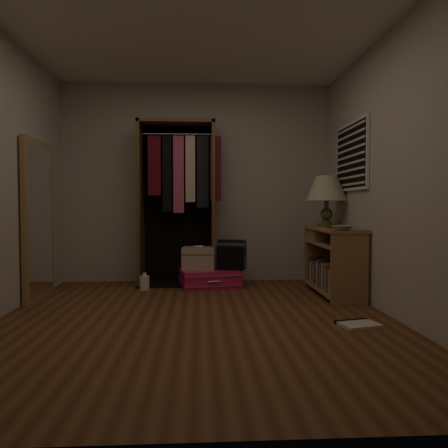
{
  "coord_description": "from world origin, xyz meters",
  "views": [
    {
      "loc": [
        0.03,
        -3.8,
        1.0
      ],
      "look_at": [
        0.3,
        0.95,
        0.8
      ],
      "focal_mm": 35.0,
      "sensor_mm": 36.0,
      "label": 1
    }
  ],
  "objects_px": {
    "floor_mirror": "(38,220)",
    "white_jug": "(145,283)",
    "pink_suitcase": "(210,278)",
    "train_case": "(199,258)",
    "black_bag": "(232,254)",
    "console_bookshelf": "(332,260)",
    "open_wardrobe": "(180,189)",
    "table_lamp": "(327,190)"
  },
  "relations": [
    {
      "from": "floor_mirror",
      "to": "white_jug",
      "type": "height_order",
      "value": "floor_mirror"
    },
    {
      "from": "pink_suitcase",
      "to": "train_case",
      "type": "height_order",
      "value": "train_case"
    },
    {
      "from": "train_case",
      "to": "black_bag",
      "type": "xyz_separation_m",
      "value": [
        0.41,
        -0.03,
        0.05
      ]
    },
    {
      "from": "console_bookshelf",
      "to": "open_wardrobe",
      "type": "relative_size",
      "value": 0.55
    },
    {
      "from": "console_bookshelf",
      "to": "floor_mirror",
      "type": "relative_size",
      "value": 0.66
    },
    {
      "from": "train_case",
      "to": "table_lamp",
      "type": "xyz_separation_m",
      "value": [
        1.52,
        -0.25,
        0.83
      ]
    },
    {
      "from": "pink_suitcase",
      "to": "black_bag",
      "type": "bearing_deg",
      "value": -14.89
    },
    {
      "from": "console_bookshelf",
      "to": "table_lamp",
      "type": "xyz_separation_m",
      "value": [
        0.01,
        0.26,
        0.8
      ]
    },
    {
      "from": "black_bag",
      "to": "train_case",
      "type": "bearing_deg",
      "value": -169.54
    },
    {
      "from": "open_wardrobe",
      "to": "floor_mirror",
      "type": "distance_m",
      "value": 1.72
    },
    {
      "from": "pink_suitcase",
      "to": "open_wardrobe",
      "type": "bearing_deg",
      "value": 135.88
    },
    {
      "from": "console_bookshelf",
      "to": "white_jug",
      "type": "bearing_deg",
      "value": 170.58
    },
    {
      "from": "floor_mirror",
      "to": "white_jug",
      "type": "distance_m",
      "value": 1.38
    },
    {
      "from": "train_case",
      "to": "black_bag",
      "type": "relative_size",
      "value": 1.12
    },
    {
      "from": "white_jug",
      "to": "black_bag",
      "type": "bearing_deg",
      "value": 6.62
    },
    {
      "from": "open_wardrobe",
      "to": "train_case",
      "type": "height_order",
      "value": "open_wardrobe"
    },
    {
      "from": "table_lamp",
      "to": "white_jug",
      "type": "distance_m",
      "value": 2.43
    },
    {
      "from": "pink_suitcase",
      "to": "white_jug",
      "type": "distance_m",
      "value": 0.79
    },
    {
      "from": "train_case",
      "to": "white_jug",
      "type": "bearing_deg",
      "value": -161.48
    },
    {
      "from": "console_bookshelf",
      "to": "table_lamp",
      "type": "bearing_deg",
      "value": 88.89
    },
    {
      "from": "console_bookshelf",
      "to": "white_jug",
      "type": "distance_m",
      "value": 2.21
    },
    {
      "from": "pink_suitcase",
      "to": "floor_mirror",
      "type": "bearing_deg",
      "value": -175.17
    },
    {
      "from": "train_case",
      "to": "console_bookshelf",
      "type": "bearing_deg",
      "value": -13.32
    },
    {
      "from": "pink_suitcase",
      "to": "table_lamp",
      "type": "relative_size",
      "value": 1.3
    },
    {
      "from": "console_bookshelf",
      "to": "black_bag",
      "type": "relative_size",
      "value": 2.93
    },
    {
      "from": "floor_mirror",
      "to": "table_lamp",
      "type": "bearing_deg",
      "value": 5.3
    },
    {
      "from": "pink_suitcase",
      "to": "table_lamp",
      "type": "distance_m",
      "value": 1.77
    },
    {
      "from": "console_bookshelf",
      "to": "floor_mirror",
      "type": "height_order",
      "value": "floor_mirror"
    },
    {
      "from": "open_wardrobe",
      "to": "floor_mirror",
      "type": "relative_size",
      "value": 1.21
    },
    {
      "from": "pink_suitcase",
      "to": "console_bookshelf",
      "type": "bearing_deg",
      "value": -31.1
    },
    {
      "from": "open_wardrobe",
      "to": "train_case",
      "type": "xyz_separation_m",
      "value": [
        0.23,
        -0.22,
        -0.86
      ]
    },
    {
      "from": "open_wardrobe",
      "to": "white_jug",
      "type": "bearing_deg",
      "value": -137.72
    },
    {
      "from": "white_jug",
      "to": "pink_suitcase",
      "type": "bearing_deg",
      "value": 10.15
    },
    {
      "from": "open_wardrobe",
      "to": "black_bag",
      "type": "height_order",
      "value": "open_wardrobe"
    },
    {
      "from": "console_bookshelf",
      "to": "train_case",
      "type": "distance_m",
      "value": 1.6
    },
    {
      "from": "open_wardrobe",
      "to": "pink_suitcase",
      "type": "xyz_separation_m",
      "value": [
        0.36,
        -0.24,
        -1.1
      ]
    },
    {
      "from": "open_wardrobe",
      "to": "console_bookshelf",
      "type": "bearing_deg",
      "value": -22.76
    },
    {
      "from": "floor_mirror",
      "to": "table_lamp",
      "type": "height_order",
      "value": "floor_mirror"
    },
    {
      "from": "open_wardrobe",
      "to": "white_jug",
      "type": "height_order",
      "value": "open_wardrobe"
    },
    {
      "from": "black_bag",
      "to": "floor_mirror",
      "type": "bearing_deg",
      "value": -151.63
    },
    {
      "from": "open_wardrobe",
      "to": "pink_suitcase",
      "type": "height_order",
      "value": "open_wardrobe"
    },
    {
      "from": "console_bookshelf",
      "to": "black_bag",
      "type": "bearing_deg",
      "value": 156.57
    }
  ]
}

